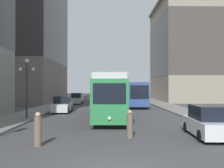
{
  "coord_description": "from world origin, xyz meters",
  "views": [
    {
      "loc": [
        -0.4,
        -8.39,
        2.93
      ],
      "look_at": [
        0.03,
        12.72,
        3.13
      ],
      "focal_mm": 39.78,
      "sensor_mm": 36.0,
      "label": 1
    }
  ],
  "objects_px": {
    "transit_bus": "(134,93)",
    "pedestrian_crossing_near": "(130,125)",
    "parked_car_left_near": "(62,105)",
    "parked_car_left_mid": "(77,99)",
    "pedestrian_crossing_far": "(38,130)",
    "parked_car_right_far": "(207,122)",
    "lamp_post_left_near": "(27,79)",
    "streetcar": "(112,95)"
  },
  "relations": [
    {
      "from": "parked_car_left_near",
      "to": "parked_car_left_mid",
      "type": "distance_m",
      "value": 13.47
    },
    {
      "from": "pedestrian_crossing_near",
      "to": "pedestrian_crossing_far",
      "type": "xyz_separation_m",
      "value": [
        -4.67,
        -1.82,
        0.03
      ]
    },
    {
      "from": "pedestrian_crossing_near",
      "to": "pedestrian_crossing_far",
      "type": "relative_size",
      "value": 0.96
    },
    {
      "from": "parked_car_left_near",
      "to": "parked_car_right_far",
      "type": "distance_m",
      "value": 17.61
    },
    {
      "from": "transit_bus",
      "to": "lamp_post_left_near",
      "type": "relative_size",
      "value": 2.21
    },
    {
      "from": "parked_car_right_far",
      "to": "pedestrian_crossing_near",
      "type": "bearing_deg",
      "value": 6.78
    },
    {
      "from": "streetcar",
      "to": "parked_car_right_far",
      "type": "distance_m",
      "value": 10.72
    },
    {
      "from": "parked_car_right_far",
      "to": "pedestrian_crossing_near",
      "type": "xyz_separation_m",
      "value": [
        -4.54,
        -0.29,
        -0.1
      ]
    },
    {
      "from": "parked_car_left_near",
      "to": "pedestrian_crossing_far",
      "type": "xyz_separation_m",
      "value": [
        1.66,
        -15.96,
        -0.07
      ]
    },
    {
      "from": "transit_bus",
      "to": "parked_car_left_mid",
      "type": "height_order",
      "value": "transit_bus"
    },
    {
      "from": "transit_bus",
      "to": "pedestrian_crossing_near",
      "type": "bearing_deg",
      "value": -97.84
    },
    {
      "from": "parked_car_left_near",
      "to": "pedestrian_crossing_near",
      "type": "distance_m",
      "value": 15.49
    },
    {
      "from": "streetcar",
      "to": "transit_bus",
      "type": "xyz_separation_m",
      "value": [
        3.4,
        12.7,
        -0.15
      ]
    },
    {
      "from": "parked_car_left_mid",
      "to": "pedestrian_crossing_far",
      "type": "distance_m",
      "value": 29.48
    },
    {
      "from": "streetcar",
      "to": "parked_car_right_far",
      "type": "height_order",
      "value": "streetcar"
    },
    {
      "from": "lamp_post_left_near",
      "to": "transit_bus",
      "type": "bearing_deg",
      "value": 53.48
    },
    {
      "from": "pedestrian_crossing_far",
      "to": "pedestrian_crossing_near",
      "type": "bearing_deg",
      "value": 151.4
    },
    {
      "from": "parked_car_left_near",
      "to": "parked_car_left_mid",
      "type": "xyz_separation_m",
      "value": [
        0.0,
        13.47,
        -0.0
      ]
    },
    {
      "from": "streetcar",
      "to": "parked_car_left_mid",
      "type": "distance_m",
      "value": 18.97
    },
    {
      "from": "streetcar",
      "to": "pedestrian_crossing_far",
      "type": "bearing_deg",
      "value": -106.11
    },
    {
      "from": "transit_bus",
      "to": "lamp_post_left_near",
      "type": "bearing_deg",
      "value": -127.63
    },
    {
      "from": "pedestrian_crossing_far",
      "to": "lamp_post_left_near",
      "type": "distance_m",
      "value": 10.42
    },
    {
      "from": "pedestrian_crossing_far",
      "to": "parked_car_left_near",
      "type": "bearing_deg",
      "value": -133.99
    },
    {
      "from": "streetcar",
      "to": "parked_car_left_mid",
      "type": "height_order",
      "value": "streetcar"
    },
    {
      "from": "transit_bus",
      "to": "parked_car_left_near",
      "type": "xyz_separation_m",
      "value": [
        -8.96,
        -8.08,
        -1.1
      ]
    },
    {
      "from": "parked_car_left_mid",
      "to": "transit_bus",
      "type": "bearing_deg",
      "value": -31.1
    },
    {
      "from": "pedestrian_crossing_far",
      "to": "streetcar",
      "type": "bearing_deg",
      "value": -158.88
    },
    {
      "from": "parked_car_left_near",
      "to": "pedestrian_crossing_near",
      "type": "xyz_separation_m",
      "value": [
        6.33,
        -14.14,
        -0.1
      ]
    },
    {
      "from": "pedestrian_crossing_far",
      "to": "transit_bus",
      "type": "bearing_deg",
      "value": -156.82
    },
    {
      "from": "streetcar",
      "to": "transit_bus",
      "type": "distance_m",
      "value": 13.15
    },
    {
      "from": "pedestrian_crossing_near",
      "to": "transit_bus",
      "type": "bearing_deg",
      "value": 64.04
    },
    {
      "from": "transit_bus",
      "to": "parked_car_right_far",
      "type": "distance_m",
      "value": 22.04
    },
    {
      "from": "parked_car_left_near",
      "to": "parked_car_right_far",
      "type": "height_order",
      "value": "same"
    },
    {
      "from": "pedestrian_crossing_near",
      "to": "pedestrian_crossing_far",
      "type": "height_order",
      "value": "pedestrian_crossing_far"
    },
    {
      "from": "parked_car_right_far",
      "to": "parked_car_left_near",
      "type": "bearing_deg",
      "value": -48.72
    },
    {
      "from": "transit_bus",
      "to": "parked_car_left_near",
      "type": "height_order",
      "value": "transit_bus"
    },
    {
      "from": "lamp_post_left_near",
      "to": "pedestrian_crossing_near",
      "type": "bearing_deg",
      "value": -42.55
    },
    {
      "from": "parked_car_right_far",
      "to": "pedestrian_crossing_far",
      "type": "distance_m",
      "value": 9.45
    },
    {
      "from": "parked_car_left_near",
      "to": "parked_car_right_far",
      "type": "bearing_deg",
      "value": -52.98
    },
    {
      "from": "parked_car_right_far",
      "to": "pedestrian_crossing_far",
      "type": "relative_size",
      "value": 2.8
    },
    {
      "from": "parked_car_left_near",
      "to": "lamp_post_left_near",
      "type": "bearing_deg",
      "value": -107.22
    },
    {
      "from": "parked_car_right_far",
      "to": "pedestrian_crossing_near",
      "type": "distance_m",
      "value": 4.55
    }
  ]
}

